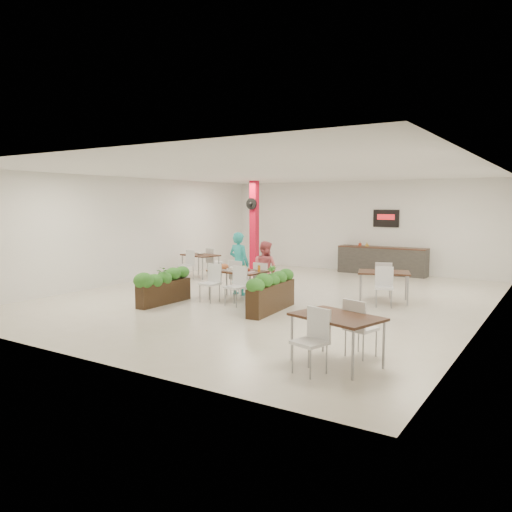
{
  "coord_description": "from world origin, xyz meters",
  "views": [
    {
      "loc": [
        6.4,
        -10.93,
        2.4
      ],
      "look_at": [
        -0.24,
        -0.45,
        1.1
      ],
      "focal_mm": 35.0,
      "sensor_mm": 36.0,
      "label": 1
    }
  ],
  "objects_px": {
    "diner_man": "(239,263)",
    "service_counter": "(382,260)",
    "side_table_a": "(200,258)",
    "side_table_c": "(337,323)",
    "planter_left": "(164,284)",
    "planter_right": "(272,289)",
    "side_table_b": "(384,276)",
    "main_table": "(237,275)",
    "red_column": "(254,226)",
    "diner_woman": "(265,269)"
  },
  "relations": [
    {
      "from": "diner_man",
      "to": "service_counter",
      "type": "bearing_deg",
      "value": -104.86
    },
    {
      "from": "side_table_a",
      "to": "side_table_c",
      "type": "bearing_deg",
      "value": -25.71
    },
    {
      "from": "service_counter",
      "to": "planter_left",
      "type": "distance_m",
      "value": 8.26
    },
    {
      "from": "planter_left",
      "to": "side_table_c",
      "type": "bearing_deg",
      "value": -20.83
    },
    {
      "from": "planter_right",
      "to": "side_table_b",
      "type": "bearing_deg",
      "value": 53.95
    },
    {
      "from": "diner_man",
      "to": "side_table_b",
      "type": "bearing_deg",
      "value": -159.06
    },
    {
      "from": "side_table_c",
      "to": "main_table",
      "type": "bearing_deg",
      "value": 156.67
    },
    {
      "from": "red_column",
      "to": "service_counter",
      "type": "relative_size",
      "value": 1.07
    },
    {
      "from": "red_column",
      "to": "main_table",
      "type": "distance_m",
      "value": 5.27
    },
    {
      "from": "side_table_a",
      "to": "side_table_b",
      "type": "xyz_separation_m",
      "value": [
        6.39,
        -0.83,
        0.0
      ]
    },
    {
      "from": "red_column",
      "to": "service_counter",
      "type": "bearing_deg",
      "value": 25.0
    },
    {
      "from": "main_table",
      "to": "diner_man",
      "type": "bearing_deg",
      "value": 120.8
    },
    {
      "from": "main_table",
      "to": "planter_left",
      "type": "distance_m",
      "value": 1.81
    },
    {
      "from": "main_table",
      "to": "side_table_c",
      "type": "xyz_separation_m",
      "value": [
        4.11,
        -3.36,
        -0.0
      ]
    },
    {
      "from": "planter_left",
      "to": "diner_man",
      "type": "bearing_deg",
      "value": 67.15
    },
    {
      "from": "planter_right",
      "to": "red_column",
      "type": "bearing_deg",
      "value": 125.99
    },
    {
      "from": "main_table",
      "to": "side_table_a",
      "type": "distance_m",
      "value": 4.12
    },
    {
      "from": "diner_man",
      "to": "planter_right",
      "type": "height_order",
      "value": "diner_man"
    },
    {
      "from": "planter_right",
      "to": "side_table_b",
      "type": "relative_size",
      "value": 1.18
    },
    {
      "from": "planter_left",
      "to": "side_table_a",
      "type": "bearing_deg",
      "value": 117.2
    },
    {
      "from": "diner_man",
      "to": "diner_woman",
      "type": "height_order",
      "value": "diner_man"
    },
    {
      "from": "red_column",
      "to": "planter_left",
      "type": "xyz_separation_m",
      "value": [
        1.19,
        -5.9,
        -1.15
      ]
    },
    {
      "from": "main_table",
      "to": "side_table_c",
      "type": "height_order",
      "value": "same"
    },
    {
      "from": "main_table",
      "to": "side_table_b",
      "type": "xyz_separation_m",
      "value": [
        3.16,
        1.74,
        -0.0
      ]
    },
    {
      "from": "planter_right",
      "to": "diner_man",
      "type": "bearing_deg",
      "value": 143.22
    },
    {
      "from": "diner_man",
      "to": "side_table_c",
      "type": "height_order",
      "value": "diner_man"
    },
    {
      "from": "side_table_b",
      "to": "planter_right",
      "type": "bearing_deg",
      "value": -145.12
    },
    {
      "from": "diner_man",
      "to": "side_table_a",
      "type": "height_order",
      "value": "diner_man"
    },
    {
      "from": "diner_man",
      "to": "side_table_a",
      "type": "relative_size",
      "value": 0.99
    },
    {
      "from": "side_table_a",
      "to": "diner_man",
      "type": "bearing_deg",
      "value": -20.78
    },
    {
      "from": "red_column",
      "to": "side_table_a",
      "type": "bearing_deg",
      "value": -111.89
    },
    {
      "from": "planter_left",
      "to": "planter_right",
      "type": "xyz_separation_m",
      "value": [
        2.62,
        0.64,
        0.01
      ]
    },
    {
      "from": "red_column",
      "to": "planter_left",
      "type": "height_order",
      "value": "red_column"
    },
    {
      "from": "service_counter",
      "to": "planter_left",
      "type": "relative_size",
      "value": 1.73
    },
    {
      "from": "side_table_c",
      "to": "red_column",
      "type": "bearing_deg",
      "value": 145.37
    },
    {
      "from": "main_table",
      "to": "side_table_b",
      "type": "bearing_deg",
      "value": 28.81
    },
    {
      "from": "main_table",
      "to": "diner_man",
      "type": "distance_m",
      "value": 0.79
    },
    {
      "from": "service_counter",
      "to": "side_table_c",
      "type": "bearing_deg",
      "value": -75.52
    },
    {
      "from": "diner_man",
      "to": "planter_right",
      "type": "distance_m",
      "value": 2.26
    },
    {
      "from": "service_counter",
      "to": "diner_man",
      "type": "distance_m",
      "value": 6.12
    },
    {
      "from": "diner_man",
      "to": "red_column",
      "type": "bearing_deg",
      "value": -58.69
    },
    {
      "from": "planter_left",
      "to": "side_table_a",
      "type": "relative_size",
      "value": 1.04
    },
    {
      "from": "main_table",
      "to": "planter_right",
      "type": "height_order",
      "value": "planter_right"
    },
    {
      "from": "service_counter",
      "to": "side_table_b",
      "type": "height_order",
      "value": "service_counter"
    },
    {
      "from": "main_table",
      "to": "side_table_c",
      "type": "bearing_deg",
      "value": -39.24
    },
    {
      "from": "red_column",
      "to": "side_table_a",
      "type": "relative_size",
      "value": 1.91
    },
    {
      "from": "side_table_a",
      "to": "planter_left",
      "type": "bearing_deg",
      "value": -49.6
    },
    {
      "from": "planter_left",
      "to": "diner_woman",
      "type": "bearing_deg",
      "value": 50.47
    },
    {
      "from": "service_counter",
      "to": "planter_left",
      "type": "bearing_deg",
      "value": -109.86
    },
    {
      "from": "planter_left",
      "to": "side_table_b",
      "type": "distance_m",
      "value": 5.36
    }
  ]
}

